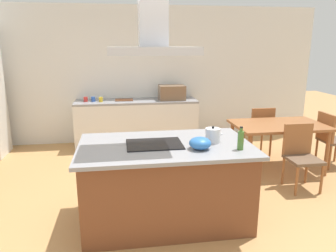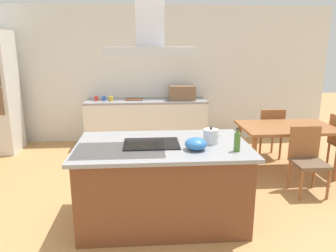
# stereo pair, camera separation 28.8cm
# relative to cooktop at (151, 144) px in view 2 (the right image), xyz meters

# --- Properties ---
(ground) EXTENTS (16.00, 16.00, 0.00)m
(ground) POSITION_rel_cooktop_xyz_m (0.12, 1.50, -0.91)
(ground) COLOR tan
(wall_back) EXTENTS (7.20, 0.10, 2.70)m
(wall_back) POSITION_rel_cooktop_xyz_m (0.12, 3.25, 0.44)
(wall_back) COLOR white
(wall_back) RESTS_ON ground
(kitchen_island) EXTENTS (1.88, 1.13, 0.90)m
(kitchen_island) POSITION_rel_cooktop_xyz_m (0.12, 0.00, -0.45)
(kitchen_island) COLOR brown
(kitchen_island) RESTS_ON ground
(cooktop) EXTENTS (0.60, 0.44, 0.01)m
(cooktop) POSITION_rel_cooktop_xyz_m (0.00, 0.00, 0.00)
(cooktop) COLOR black
(cooktop) RESTS_ON kitchen_island
(tea_kettle) EXTENTS (0.22, 0.17, 0.18)m
(tea_kettle) POSITION_rel_cooktop_xyz_m (0.65, -0.01, 0.07)
(tea_kettle) COLOR silver
(tea_kettle) RESTS_ON kitchen_island
(olive_oil_bottle) EXTENTS (0.06, 0.06, 0.24)m
(olive_oil_bottle) POSITION_rel_cooktop_xyz_m (0.86, -0.30, 0.10)
(olive_oil_bottle) COLOR #47722D
(olive_oil_bottle) RESTS_ON kitchen_island
(mixing_bowl) EXTENTS (0.23, 0.23, 0.13)m
(mixing_bowl) POSITION_rel_cooktop_xyz_m (0.45, -0.22, 0.06)
(mixing_bowl) COLOR #2D6BB7
(mixing_bowl) RESTS_ON kitchen_island
(back_counter) EXTENTS (2.36, 0.62, 0.90)m
(back_counter) POSITION_rel_cooktop_xyz_m (-0.04, 2.88, -0.46)
(back_counter) COLOR silver
(back_counter) RESTS_ON ground
(countertop_microwave) EXTENTS (0.50, 0.38, 0.28)m
(countertop_microwave) POSITION_rel_cooktop_xyz_m (0.66, 2.88, 0.13)
(countertop_microwave) COLOR brown
(countertop_microwave) RESTS_ON back_counter
(coffee_mug_red) EXTENTS (0.08, 0.08, 0.09)m
(coffee_mug_red) POSITION_rel_cooktop_xyz_m (-0.99, 2.88, 0.04)
(coffee_mug_red) COLOR red
(coffee_mug_red) RESTS_ON back_counter
(coffee_mug_blue) EXTENTS (0.08, 0.08, 0.09)m
(coffee_mug_blue) POSITION_rel_cooktop_xyz_m (-0.85, 2.88, 0.04)
(coffee_mug_blue) COLOR #2D56B2
(coffee_mug_blue) RESTS_ON back_counter
(coffee_mug_yellow) EXTENTS (0.08, 0.08, 0.09)m
(coffee_mug_yellow) POSITION_rel_cooktop_xyz_m (-0.71, 2.82, 0.04)
(coffee_mug_yellow) COLOR gold
(coffee_mug_yellow) RESTS_ON back_counter
(cutting_board) EXTENTS (0.34, 0.24, 0.02)m
(cutting_board) POSITION_rel_cooktop_xyz_m (-0.27, 2.93, 0.00)
(cutting_board) COLOR brown
(cutting_board) RESTS_ON back_counter
(dining_table) EXTENTS (1.40, 0.90, 0.75)m
(dining_table) POSITION_rel_cooktop_xyz_m (2.09, 1.25, -0.24)
(dining_table) COLOR #995B33
(dining_table) RESTS_ON ground
(chair_facing_back_wall) EXTENTS (0.42, 0.42, 0.89)m
(chair_facing_back_wall) POSITION_rel_cooktop_xyz_m (2.09, 1.91, -0.40)
(chair_facing_back_wall) COLOR brown
(chair_facing_back_wall) RESTS_ON ground
(chair_facing_island) EXTENTS (0.42, 0.42, 0.89)m
(chair_facing_island) POSITION_rel_cooktop_xyz_m (2.09, 0.58, -0.40)
(chair_facing_island) COLOR brown
(chair_facing_island) RESTS_ON ground
(range_hood) EXTENTS (0.90, 0.55, 0.78)m
(range_hood) POSITION_rel_cooktop_xyz_m (0.00, 0.00, 1.20)
(range_hood) COLOR #ADADB2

